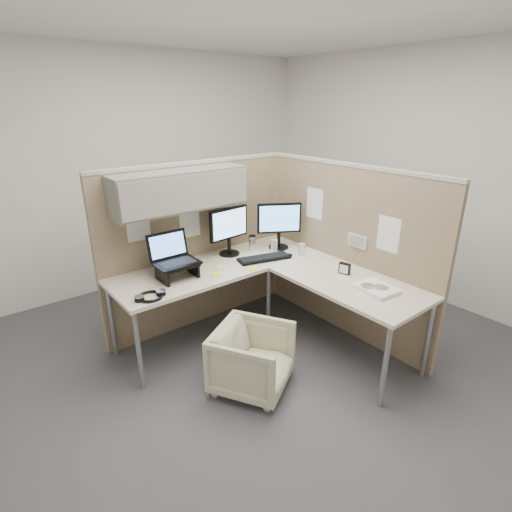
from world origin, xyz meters
TOP-DOWN VIEW (x-y plane):
  - ground at (0.00, 0.00)m, footprint 4.50×4.50m
  - partition_back at (-0.22, 0.83)m, footprint 2.00×0.36m
  - partition_right at (0.90, -0.07)m, footprint 0.07×2.03m
  - desk at (0.12, 0.13)m, footprint 2.00×1.98m
  - office_chair at (-0.35, -0.27)m, footprint 0.74×0.73m
  - monitor_left at (0.12, 0.69)m, footprint 0.44×0.20m
  - monitor_right at (0.62, 0.53)m, footprint 0.40×0.25m
  - laptop_station at (-0.55, 0.53)m, footprint 0.36×0.31m
  - keyboard at (0.30, 0.37)m, footprint 0.52×0.29m
  - mouse at (0.51, 0.27)m, footprint 0.10×0.07m
  - travel_mug at (0.37, 0.65)m, footprint 0.07×0.07m
  - soda_can_green at (0.65, 0.23)m, footprint 0.07×0.07m
  - soda_can_silver at (0.52, 0.48)m, footprint 0.07×0.07m
  - sticky_note_c at (-0.40, 0.60)m, footprint 0.10×0.10m
  - sticky_note_d at (-0.14, 0.47)m, footprint 0.08×0.08m
  - sticky_note_a at (-0.26, 0.35)m, footprint 0.08×0.08m
  - sticky_note_b at (0.07, 0.26)m, footprint 0.10×0.10m
  - headphones at (-0.89, 0.30)m, footprint 0.24×0.21m
  - paper_stack at (0.57, -0.69)m, footprint 0.28×0.33m
  - desk_clock at (0.63, -0.32)m, footprint 0.06×0.10m

SIDE VIEW (x-z plane):
  - ground at x=0.00m, z-range 0.00..0.00m
  - office_chair at x=-0.35m, z-range 0.00..0.57m
  - desk at x=0.12m, z-range 0.32..1.05m
  - sticky_note_c at x=-0.40m, z-range 0.73..0.74m
  - sticky_note_d at x=-0.14m, z-range 0.73..0.74m
  - sticky_note_a at x=-0.26m, z-range 0.73..0.74m
  - sticky_note_b at x=0.07m, z-range 0.73..0.74m
  - keyboard at x=0.30m, z-range 0.73..0.75m
  - paper_stack at x=0.57m, z-range 0.73..0.76m
  - headphones at x=-0.89m, z-range 0.73..0.76m
  - mouse at x=0.51m, z-range 0.73..0.77m
  - desk_clock at x=0.63m, z-range 0.73..0.83m
  - soda_can_green at x=0.65m, z-range 0.73..0.85m
  - soda_can_silver at x=0.52m, z-range 0.73..0.85m
  - travel_mug at x=0.37m, z-range 0.73..0.89m
  - partition_right at x=0.90m, z-range 0.00..1.63m
  - laptop_station at x=-0.55m, z-range 0.69..1.06m
  - monitor_left at x=0.12m, z-range 0.77..1.24m
  - monitor_right at x=0.62m, z-range 0.77..1.24m
  - partition_back at x=-0.22m, z-range 0.28..1.91m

